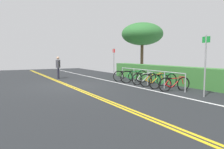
% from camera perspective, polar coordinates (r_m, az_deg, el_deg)
% --- Properties ---
extents(ground_plane, '(30.52, 12.38, 0.05)m').
position_cam_1_polar(ground_plane, '(11.90, -11.77, -3.04)').
color(ground_plane, '#232628').
extents(centre_line_yellow_inner, '(27.47, 0.10, 0.00)m').
position_cam_1_polar(centre_line_yellow_inner, '(11.87, -12.14, -2.93)').
color(centre_line_yellow_inner, gold).
rests_on(centre_line_yellow_inner, ground_plane).
extents(centre_line_yellow_outer, '(27.47, 0.10, 0.00)m').
position_cam_1_polar(centre_line_yellow_outer, '(11.92, -11.40, -2.89)').
color(centre_line_yellow_outer, gold).
rests_on(centre_line_yellow_outer, ground_plane).
extents(bike_lane_stripe_white, '(27.47, 0.12, 0.00)m').
position_cam_1_polar(bike_lane_stripe_white, '(13.07, 0.69, -2.08)').
color(bike_lane_stripe_white, white).
rests_on(bike_lane_stripe_white, ground_plane).
extents(bike_rack, '(5.35, 0.05, 0.86)m').
position_cam_1_polar(bike_rack, '(11.85, 9.65, 0.14)').
color(bike_rack, '#9EA0A5').
rests_on(bike_rack, ground_plane).
extents(bicycle_0, '(0.60, 1.66, 0.72)m').
position_cam_1_polar(bicycle_0, '(13.63, 3.77, -0.38)').
color(bicycle_0, black).
rests_on(bicycle_0, ground_plane).
extents(bicycle_1, '(0.60, 1.71, 0.79)m').
position_cam_1_polar(bicycle_1, '(12.89, 6.05, -0.57)').
color(bicycle_1, black).
rests_on(bicycle_1, ground_plane).
extents(bicycle_2, '(0.46, 1.75, 0.72)m').
position_cam_1_polar(bicycle_2, '(12.25, 8.80, -1.06)').
color(bicycle_2, black).
rests_on(bicycle_2, ground_plane).
extents(bicycle_3, '(0.55, 1.67, 0.74)m').
position_cam_1_polar(bicycle_3, '(11.53, 11.37, -1.43)').
color(bicycle_3, black).
rests_on(bicycle_3, ground_plane).
extents(bicycle_4, '(0.46, 1.85, 0.79)m').
position_cam_1_polar(bicycle_4, '(10.97, 13.71, -1.69)').
color(bicycle_4, black).
rests_on(bicycle_4, ground_plane).
extents(bicycle_5, '(0.51, 1.63, 0.70)m').
position_cam_1_polar(bicycle_5, '(10.23, 16.52, -2.48)').
color(bicycle_5, black).
rests_on(bicycle_5, ground_plane).
extents(pedestrian, '(0.48, 0.32, 1.58)m').
position_cam_1_polar(pedestrian, '(15.63, -14.39, 2.24)').
color(pedestrian, '#1E1E2D').
rests_on(pedestrian, ground_plane).
extents(sign_post_near, '(0.36, 0.08, 2.16)m').
position_cam_1_polar(sign_post_near, '(14.57, 0.49, 3.80)').
color(sign_post_near, gray).
rests_on(sign_post_near, ground_plane).
extents(sign_post_far, '(0.36, 0.06, 2.45)m').
position_cam_1_polar(sign_post_far, '(9.06, 23.96, 3.54)').
color(sign_post_far, gray).
rests_on(sign_post_far, ground_plane).
extents(hedge_backdrop, '(14.30, 0.86, 1.03)m').
position_cam_1_polar(hedge_backdrop, '(11.99, 20.62, -0.61)').
color(hedge_backdrop, '#387533').
rests_on(hedge_backdrop, ground_plane).
extents(tree_near_left, '(3.44, 3.44, 4.38)m').
position_cam_1_polar(tree_near_left, '(18.06, 8.18, 10.76)').
color(tree_near_left, brown).
rests_on(tree_near_left, ground_plane).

